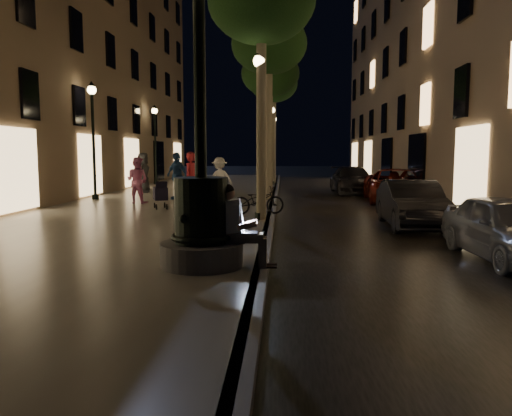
# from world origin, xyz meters

# --- Properties ---
(ground) EXTENTS (120.00, 120.00, 0.00)m
(ground) POSITION_xyz_m (0.00, 15.00, 0.00)
(ground) COLOR black
(ground) RESTS_ON ground
(cobble_lane) EXTENTS (6.00, 45.00, 0.02)m
(cobble_lane) POSITION_xyz_m (3.00, 15.00, 0.01)
(cobble_lane) COLOR black
(cobble_lane) RESTS_ON ground
(promenade) EXTENTS (8.00, 45.00, 0.20)m
(promenade) POSITION_xyz_m (-4.00, 15.00, 0.10)
(promenade) COLOR #636058
(promenade) RESTS_ON ground
(curb_strip) EXTENTS (0.25, 45.00, 0.20)m
(curb_strip) POSITION_xyz_m (0.00, 15.00, 0.10)
(curb_strip) COLOR #59595B
(curb_strip) RESTS_ON ground
(building_right) EXTENTS (8.00, 36.00, 15.00)m
(building_right) POSITION_xyz_m (10.00, 18.00, 7.50)
(building_right) COLOR #7D684E
(building_right) RESTS_ON ground
(building_left) EXTENTS (8.00, 36.00, 15.00)m
(building_left) POSITION_xyz_m (-12.00, 18.00, 7.50)
(building_left) COLOR #7D684E
(building_left) RESTS_ON ground
(fountain_lamppost) EXTENTS (1.40, 1.40, 5.21)m
(fountain_lamppost) POSITION_xyz_m (-1.00, 2.00, 1.21)
(fountain_lamppost) COLOR #59595B
(fountain_lamppost) RESTS_ON promenade
(seated_man_laptop) EXTENTS (1.02, 0.35, 1.39)m
(seated_man_laptop) POSITION_xyz_m (-0.39, 2.00, 0.93)
(seated_man_laptop) COLOR gray
(seated_man_laptop) RESTS_ON promenade
(tree_near) EXTENTS (3.00, 3.00, 7.30)m
(tree_near) POSITION_xyz_m (-0.25, 8.00, 6.24)
(tree_near) COLOR #6B604C
(tree_near) RESTS_ON promenade
(tree_second) EXTENTS (3.00, 3.00, 7.40)m
(tree_second) POSITION_xyz_m (-0.20, 14.00, 6.33)
(tree_second) COLOR #6B604C
(tree_second) RESTS_ON promenade
(tree_third) EXTENTS (3.00, 3.00, 7.20)m
(tree_third) POSITION_xyz_m (-0.30, 20.00, 6.14)
(tree_third) COLOR #6B604C
(tree_third) RESTS_ON promenade
(tree_far) EXTENTS (3.00, 3.00, 7.50)m
(tree_far) POSITION_xyz_m (-0.22, 26.00, 6.43)
(tree_far) COLOR #6B604C
(tree_far) RESTS_ON promenade
(lamp_curb_a) EXTENTS (0.36, 0.36, 4.81)m
(lamp_curb_a) POSITION_xyz_m (-0.30, 8.00, 3.24)
(lamp_curb_a) COLOR black
(lamp_curb_a) RESTS_ON promenade
(lamp_curb_b) EXTENTS (0.36, 0.36, 4.81)m
(lamp_curb_b) POSITION_xyz_m (-0.30, 16.00, 3.24)
(lamp_curb_b) COLOR black
(lamp_curb_b) RESTS_ON promenade
(lamp_curb_c) EXTENTS (0.36, 0.36, 4.81)m
(lamp_curb_c) POSITION_xyz_m (-0.30, 24.00, 3.24)
(lamp_curb_c) COLOR black
(lamp_curb_c) RESTS_ON promenade
(lamp_curb_d) EXTENTS (0.36, 0.36, 4.81)m
(lamp_curb_d) POSITION_xyz_m (-0.30, 32.00, 3.24)
(lamp_curb_d) COLOR black
(lamp_curb_d) RESTS_ON promenade
(lamp_left_b) EXTENTS (0.36, 0.36, 4.81)m
(lamp_left_b) POSITION_xyz_m (-7.40, 14.00, 3.24)
(lamp_left_b) COLOR black
(lamp_left_b) RESTS_ON promenade
(lamp_left_c) EXTENTS (0.36, 0.36, 4.81)m
(lamp_left_c) POSITION_xyz_m (-7.40, 24.00, 3.24)
(lamp_left_c) COLOR black
(lamp_left_c) RESTS_ON promenade
(stroller) EXTENTS (0.66, 1.03, 1.05)m
(stroller) POSITION_xyz_m (-3.81, 10.55, 0.72)
(stroller) COLOR black
(stroller) RESTS_ON promenade
(car_front) EXTENTS (1.68, 3.86, 1.29)m
(car_front) POSITION_xyz_m (4.77, 3.65, 0.65)
(car_front) COLOR #95979B
(car_front) RESTS_ON ground
(car_second) EXTENTS (1.56, 4.10, 1.33)m
(car_second) POSITION_xyz_m (4.00, 7.95, 0.67)
(car_second) COLOR black
(car_second) RESTS_ON ground
(car_third) EXTENTS (2.82, 5.34, 1.43)m
(car_third) POSITION_xyz_m (5.20, 15.41, 0.72)
(car_third) COLOR maroon
(car_third) RESTS_ON ground
(car_rear) EXTENTS (2.07, 4.86, 1.40)m
(car_rear) POSITION_xyz_m (4.00, 19.99, 0.70)
(car_rear) COLOR #2B2A2F
(car_rear) RESTS_ON ground
(pedestrian_red) EXTENTS (0.79, 0.85, 1.95)m
(pedestrian_red) POSITION_xyz_m (-2.86, 11.45, 1.18)
(pedestrian_red) COLOR red
(pedestrian_red) RESTS_ON promenade
(pedestrian_pink) EXTENTS (0.99, 0.85, 1.75)m
(pedestrian_pink) POSITION_xyz_m (-5.13, 12.34, 1.08)
(pedestrian_pink) COLOR #CB6B9E
(pedestrian_pink) RESTS_ON promenade
(pedestrian_white) EXTENTS (1.29, 1.06, 1.73)m
(pedestrian_white) POSITION_xyz_m (-2.17, 13.72, 1.07)
(pedestrian_white) COLOR white
(pedestrian_white) RESTS_ON promenade
(pedestrian_blue) EXTENTS (1.20, 1.05, 1.94)m
(pedestrian_blue) POSITION_xyz_m (-3.98, 14.06, 1.17)
(pedestrian_blue) COLOR navy
(pedestrian_blue) RESTS_ON promenade
(pedestrian_dark) EXTENTS (0.69, 0.99, 1.93)m
(pedestrian_dark) POSITION_xyz_m (-6.35, 17.52, 1.16)
(pedestrian_dark) COLOR #2D2E31
(pedestrian_dark) RESTS_ON promenade
(bicycle) EXTENTS (1.75, 1.03, 0.87)m
(bicycle) POSITION_xyz_m (-0.40, 9.23, 0.64)
(bicycle) COLOR black
(bicycle) RESTS_ON promenade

